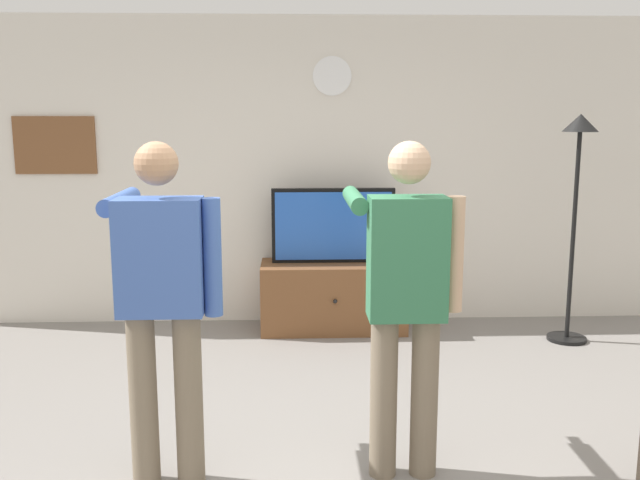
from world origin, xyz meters
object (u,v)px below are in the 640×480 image
at_px(floor_lamp, 577,181).
at_px(person_standing_nearer_couch, 406,292).
at_px(person_standing_nearer_lamp, 162,295).
at_px(wall_clock, 332,76).
at_px(television, 333,225).
at_px(tv_stand, 333,296).
at_px(framed_picture, 55,145).

bearing_deg(floor_lamp, person_standing_nearer_couch, -129.01).
bearing_deg(person_standing_nearer_lamp, wall_clock, 70.66).
height_order(person_standing_nearer_lamp, person_standing_nearer_couch, person_standing_nearer_lamp).
bearing_deg(floor_lamp, television, 167.53).
height_order(wall_clock, person_standing_nearer_lamp, wall_clock).
distance_m(floor_lamp, person_standing_nearer_couch, 2.75).
xyz_separation_m(tv_stand, person_standing_nearer_lamp, (-0.99, -2.53, 0.69)).
relative_size(framed_picture, person_standing_nearer_couch, 0.40).
distance_m(framed_picture, person_standing_nearer_lamp, 3.22).
distance_m(television, person_standing_nearer_couch, 2.55).
relative_size(tv_stand, television, 1.18).
bearing_deg(framed_picture, television, -5.90).
bearing_deg(person_standing_nearer_lamp, television, 68.98).
xyz_separation_m(television, wall_clock, (0.00, 0.24, 1.27)).
xyz_separation_m(television, person_standing_nearer_couch, (0.22, -2.54, 0.06)).
xyz_separation_m(tv_stand, television, (-0.00, 0.05, 0.62)).
xyz_separation_m(floor_lamp, person_standing_nearer_couch, (-1.71, -2.12, -0.36)).
bearing_deg(tv_stand, floor_lamp, -11.15).
xyz_separation_m(tv_stand, wall_clock, (-0.00, 0.29, 1.89)).
bearing_deg(framed_picture, person_standing_nearer_lamp, -63.44).
relative_size(television, framed_picture, 1.51).
distance_m(tv_stand, person_standing_nearer_lamp, 2.81).
bearing_deg(person_standing_nearer_couch, wall_clock, 94.48).
height_order(television, person_standing_nearer_couch, person_standing_nearer_couch).
bearing_deg(tv_stand, framed_picture, 173.00).
height_order(tv_stand, floor_lamp, floor_lamp).
xyz_separation_m(tv_stand, person_standing_nearer_couch, (0.22, -2.50, 0.68)).
xyz_separation_m(wall_clock, floor_lamp, (1.93, -0.67, -0.85)).
bearing_deg(television, tv_stand, -90.00).
bearing_deg(person_standing_nearer_couch, television, 94.91).
xyz_separation_m(framed_picture, person_standing_nearer_couch, (2.62, -2.79, -0.62)).
relative_size(floor_lamp, person_standing_nearer_lamp, 1.07).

